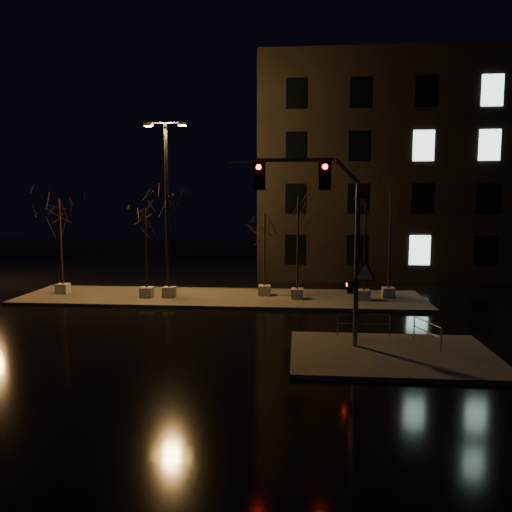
{
  "coord_description": "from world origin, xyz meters",
  "views": [
    {
      "loc": [
        4.22,
        -20.63,
        5.42
      ],
      "look_at": [
        2.25,
        2.46,
        2.8
      ],
      "focal_mm": 35.0,
      "sensor_mm": 36.0,
      "label": 1
    }
  ],
  "objects": [
    {
      "name": "tree_2",
      "position": [
        -2.77,
        5.61,
        4.49
      ],
      "size": [
        1.8,
        1.8,
        5.73
      ],
      "color": "#ABA79F",
      "rests_on": "median"
    },
    {
      "name": "tree_0",
      "position": [
        -9.03,
        6.13,
        4.29
      ],
      "size": [
        1.8,
        1.8,
        5.46
      ],
      "color": "#ABA79F",
      "rests_on": "median"
    },
    {
      "name": "traffic_signal_mast",
      "position": [
        5.21,
        -2.74,
        4.57
      ],
      "size": [
        5.51,
        0.31,
        6.73
      ],
      "rotation": [
        0.0,
        0.0,
        -0.03
      ],
      "color": "slate",
      "rests_on": "sidewalk_corner"
    },
    {
      "name": "sidewalk_corner",
      "position": [
        7.5,
        -3.5,
        0.07
      ],
      "size": [
        7.0,
        5.0,
        0.15
      ],
      "primitive_type": "cube",
      "color": "#46433E",
      "rests_on": "ground"
    },
    {
      "name": "tree_4",
      "position": [
        4.19,
        5.7,
        4.4
      ],
      "size": [
        1.8,
        1.8,
        5.6
      ],
      "color": "#ABA79F",
      "rests_on": "median"
    },
    {
      "name": "tree_1",
      "position": [
        -3.96,
        5.43,
        3.91
      ],
      "size": [
        1.8,
        1.8,
        4.96
      ],
      "color": "#ABA79F",
      "rests_on": "median"
    },
    {
      "name": "median",
      "position": [
        0.0,
        6.0,
        0.07
      ],
      "size": [
        22.0,
        5.0,
        0.15
      ],
      "primitive_type": "cube",
      "color": "#46433E",
      "rests_on": "ground"
    },
    {
      "name": "ground",
      "position": [
        0.0,
        0.0,
        0.0
      ],
      "size": [
        90.0,
        90.0,
        0.0
      ],
      "primitive_type": "plane",
      "color": "black",
      "rests_on": "ground"
    },
    {
      "name": "tree_6",
      "position": [
        9.1,
        6.44,
        4.86
      ],
      "size": [
        1.8,
        1.8,
        6.21
      ],
      "color": "#ABA79F",
      "rests_on": "median"
    },
    {
      "name": "guard_rail_b",
      "position": [
        8.92,
        -2.48,
        0.71
      ],
      "size": [
        0.58,
        1.76,
        0.87
      ],
      "rotation": [
        0.0,
        0.0,
        1.87
      ],
      "color": "slate",
      "rests_on": "sidewalk_corner"
    },
    {
      "name": "building",
      "position": [
        14.0,
        18.0,
        7.5
      ],
      "size": [
        25.0,
        12.0,
        15.0
      ],
      "primitive_type": "cube",
      "color": "black",
      "rests_on": "ground"
    },
    {
      "name": "tree_3",
      "position": [
        2.37,
        6.54,
        3.67
      ],
      "size": [
        1.8,
        1.8,
        4.64
      ],
      "color": "#ABA79F",
      "rests_on": "median"
    },
    {
      "name": "streetlight_main",
      "position": [
        -2.93,
        6.09,
        5.58
      ],
      "size": [
        2.35,
        0.35,
        9.42
      ],
      "rotation": [
        0.0,
        0.0,
        -0.04
      ],
      "color": "black",
      "rests_on": "median"
    },
    {
      "name": "guard_rail_a",
      "position": [
        6.77,
        -1.5,
        0.72
      ],
      "size": [
        2.04,
        0.07,
        0.88
      ],
      "rotation": [
        0.0,
        0.0,
        0.01
      ],
      "color": "slate",
      "rests_on": "sidewalk_corner"
    },
    {
      "name": "tree_5",
      "position": [
        7.68,
        5.65,
        4.17
      ],
      "size": [
        1.8,
        1.8,
        5.3
      ],
      "color": "#ABA79F",
      "rests_on": "median"
    }
  ]
}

